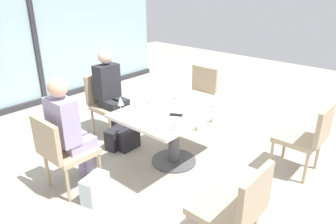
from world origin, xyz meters
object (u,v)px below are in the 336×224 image
(wine_glass_1, at_px, (179,89))
(coffee_cup, at_px, (176,127))
(chair_front_left, at_px, (235,207))
(wine_glass_0, at_px, (151,93))
(chair_far_right, at_px, (199,92))
(chair_front_right, at_px, (307,135))
(wine_glass_3, at_px, (215,97))
(handbag_0, at_px, (116,138))
(wine_glass_4, at_px, (120,101))
(dining_table_main, at_px, (174,121))
(chair_far_left, at_px, (62,149))
(cell_phone_on_table, at_px, (176,115))
(wine_glass_2, at_px, (138,96))
(handbag_1, at_px, (95,188))
(chair_near_window, at_px, (106,101))
(person_far_left, at_px, (69,128))
(person_near_window, at_px, (110,89))
(handbag_2, at_px, (128,139))

(wine_glass_1, relative_size, coffee_cup, 2.06)
(chair_front_left, distance_m, wine_glass_0, 1.82)
(chair_far_right, xyz_separation_m, chair_front_right, (-0.39, -1.80, 0.00))
(wine_glass_3, relative_size, handbag_0, 0.62)
(wine_glass_4, height_order, handbag_0, wine_glass_4)
(dining_table_main, height_order, chair_far_left, chair_far_left)
(wine_glass_0, xyz_separation_m, cell_phone_on_table, (-0.09, -0.48, -0.13))
(chair_far_left, xyz_separation_m, chair_far_right, (2.40, 0.00, 0.00))
(chair_front_left, relative_size, handbag_0, 2.90)
(wine_glass_2, xyz_separation_m, handbag_1, (-0.85, -0.22, -0.72))
(chair_far_left, xyz_separation_m, wine_glass_4, (0.70, -0.14, 0.37))
(chair_near_window, height_order, wine_glass_4, wine_glass_4)
(chair_far_left, distance_m, coffee_cup, 1.21)
(chair_far_left, xyz_separation_m, handbag_1, (0.09, -0.38, -0.36))
(wine_glass_3, relative_size, handbag_1, 0.62)
(wine_glass_1, relative_size, handbag_0, 0.62)
(wine_glass_1, xyz_separation_m, wine_glass_4, (-0.76, 0.22, 0.00))
(chair_front_right, distance_m, person_far_left, 2.63)
(person_near_window, bearing_deg, wine_glass_2, -106.88)
(wine_glass_2, height_order, coffee_cup, wine_glass_2)
(wine_glass_0, distance_m, coffee_cup, 0.83)
(chair_front_left, bearing_deg, chair_far_right, 41.98)
(dining_table_main, distance_m, person_near_window, 1.19)
(chair_near_window, xyz_separation_m, handbag_0, (-0.24, -0.47, -0.36))
(person_near_window, height_order, handbag_0, person_near_window)
(chair_far_left, distance_m, wine_glass_0, 1.21)
(person_far_left, xyz_separation_m, handbag_1, (-0.02, -0.38, -0.56))
(wine_glass_2, bearing_deg, handbag_1, -165.28)
(person_far_left, bearing_deg, chair_far_right, 0.00)
(chair_front_right, bearing_deg, wine_glass_1, 110.71)
(handbag_2, bearing_deg, chair_front_left, -109.12)
(coffee_cup, bearing_deg, cell_phone_on_table, 39.64)
(dining_table_main, xyz_separation_m, wine_glass_2, (-0.25, 0.35, 0.31))
(dining_table_main, distance_m, wine_glass_3, 0.57)
(chair_front_right, relative_size, person_far_left, 0.69)
(chair_far_left, height_order, person_near_window, person_near_window)
(wine_glass_3, height_order, cell_phone_on_table, wine_glass_3)
(dining_table_main, xyz_separation_m, chair_near_window, (0.00, 1.29, -0.06))
(person_near_window, relative_size, handbag_1, 4.20)
(chair_front_right, distance_m, cell_phone_on_table, 1.51)
(chair_far_left, height_order, coffee_cup, chair_far_left)
(dining_table_main, bearing_deg, person_near_window, 90.00)
(handbag_0, height_order, handbag_1, same)
(wine_glass_0, xyz_separation_m, handbag_2, (-0.09, 0.35, -0.72))
(handbag_2, bearing_deg, handbag_1, -150.80)
(chair_near_window, bearing_deg, wine_glass_1, -77.13)
(wine_glass_0, distance_m, handbag_2, 0.81)
(dining_table_main, height_order, cell_phone_on_table, cell_phone_on_table)
(wine_glass_0, relative_size, handbag_1, 0.62)
(chair_near_window, distance_m, wine_glass_1, 1.23)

